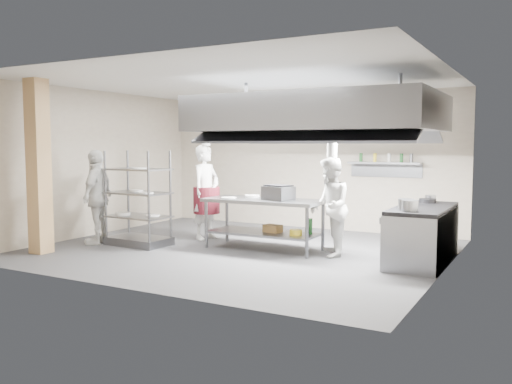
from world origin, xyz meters
The scene contains 23 objects.
floor centered at (0.00, 0.00, 0.00)m, with size 7.00×7.00×0.00m, color #363638.
ceiling centered at (0.00, 0.00, 3.00)m, with size 7.00×7.00×0.00m, color silver.
wall_back centered at (0.00, 3.00, 1.50)m, with size 7.00×7.00×0.00m, color #9F917E.
wall_left centered at (-3.50, 0.00, 1.50)m, with size 6.00×6.00×0.00m, color #9F917E.
wall_right centered at (3.50, 0.00, 1.50)m, with size 6.00×6.00×0.00m, color #9F917E.
column centered at (-2.90, -1.90, 1.50)m, with size 0.30×0.30×3.00m, color tan.
exhaust_hood centered at (1.30, 0.40, 2.40)m, with size 4.00×2.50×0.60m, color slate.
hood_strip_a centered at (0.40, 0.40, 2.08)m, with size 1.60×0.12×0.04m, color white.
hood_strip_b centered at (2.20, 0.40, 2.08)m, with size 1.60×0.12×0.04m, color white.
wall_shelf centered at (1.80, 2.84, 1.50)m, with size 1.50×0.28×0.04m, color slate.
island centered at (0.35, 0.25, 0.46)m, with size 2.14×0.89×0.91m, color gray, non-canonical shape.
island_worktop centered at (0.35, 0.25, 0.88)m, with size 2.14×0.89×0.06m, color slate.
island_undershelf centered at (0.35, 0.25, 0.30)m, with size 1.97×0.80×0.04m, color slate.
pass_rack centered at (-1.91, -0.51, 0.88)m, with size 1.18×0.69×1.77m, color slate, non-canonical shape.
cooking_range centered at (3.08, 0.50, 0.42)m, with size 0.80×2.00×0.84m, color gray.
range_top centered at (3.08, 0.50, 0.87)m, with size 0.78×1.96×0.06m, color black.
chef_head centered at (-1.17, 0.66, 0.93)m, with size 0.68×0.45×1.87m, color white.
chef_line centered at (1.60, 0.25, 0.84)m, with size 0.81×0.63×1.67m, color silver.
chef_plating centered at (-2.69, -0.76, 0.89)m, with size 1.05×0.44×1.79m, color silver.
griddle centered at (0.64, 0.24, 1.03)m, with size 0.49×0.38×0.24m, color slate.
wicker_basket centered at (0.52, 0.26, 0.39)m, with size 0.31×0.21×0.13m, color olive.
stockpot centered at (2.93, -0.04, 0.98)m, with size 0.23×0.23×0.16m, color gray.
plate_stack centered at (-1.91, -0.51, 0.57)m, with size 0.28×0.28×0.05m, color white.
Camera 1 is at (4.85, -8.27, 1.88)m, focal length 38.00 mm.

